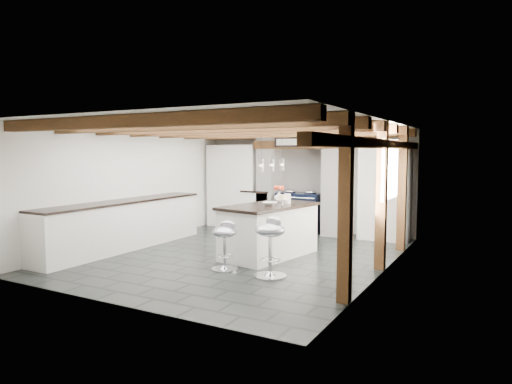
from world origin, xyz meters
The scene contains 6 objects.
ground centered at (0.00, 0.00, 0.00)m, with size 6.00×6.00×0.00m, color black.
room_shell centered at (-0.61, 1.42, 1.07)m, with size 6.00×6.03×6.00m.
range_cooker centered at (0.00, 2.68, 0.47)m, with size 1.00×0.63×0.99m.
kitchen_island centered at (0.49, 0.17, 0.47)m, with size 1.28×1.99×1.22m.
bar_stool_near centered at (1.13, -1.03, 0.55)m, with size 0.56×0.56×0.89m.
bar_stool_far centered at (0.32, -1.00, 0.47)m, with size 0.46×0.46×0.76m.
Camera 1 is at (4.08, -6.87, 1.83)m, focal length 32.00 mm.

